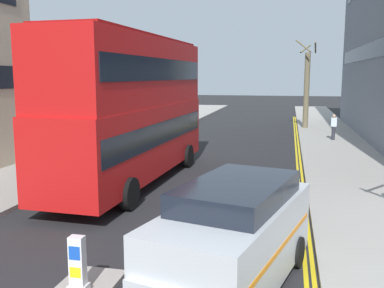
{
  "coord_description": "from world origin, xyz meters",
  "views": [
    {
      "loc": [
        3.78,
        -3.65,
        4.16
      ],
      "look_at": [
        0.5,
        11.0,
        1.8
      ],
      "focal_mm": 40.7,
      "sensor_mm": 36.0,
      "label": 1
    }
  ],
  "objects_px": {
    "keep_left_bollard": "(78,267)",
    "double_decker_bus_away": "(133,106)",
    "taxi_minivan": "(232,237)",
    "pedestrian_far": "(334,127)"
  },
  "relations": [
    {
      "from": "keep_left_bollard",
      "to": "double_decker_bus_away",
      "type": "distance_m",
      "value": 9.32
    },
    {
      "from": "double_decker_bus_away",
      "to": "pedestrian_far",
      "type": "bearing_deg",
      "value": 55.92
    },
    {
      "from": "keep_left_bollard",
      "to": "double_decker_bus_away",
      "type": "xyz_separation_m",
      "value": [
        -2.1,
        8.76,
        2.42
      ]
    },
    {
      "from": "double_decker_bus_away",
      "to": "taxi_minivan",
      "type": "distance_m",
      "value": 9.38
    },
    {
      "from": "keep_left_bollard",
      "to": "double_decker_bus_away",
      "type": "relative_size",
      "value": 0.1
    },
    {
      "from": "keep_left_bollard",
      "to": "pedestrian_far",
      "type": "xyz_separation_m",
      "value": [
        6.56,
        21.55,
        0.38
      ]
    },
    {
      "from": "keep_left_bollard",
      "to": "double_decker_bus_away",
      "type": "height_order",
      "value": "double_decker_bus_away"
    },
    {
      "from": "double_decker_bus_away",
      "to": "keep_left_bollard",
      "type": "bearing_deg",
      "value": -76.55
    },
    {
      "from": "double_decker_bus_away",
      "to": "taxi_minivan",
      "type": "bearing_deg",
      "value": -57.84
    },
    {
      "from": "taxi_minivan",
      "to": "double_decker_bus_away",
      "type": "bearing_deg",
      "value": 122.16
    }
  ]
}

